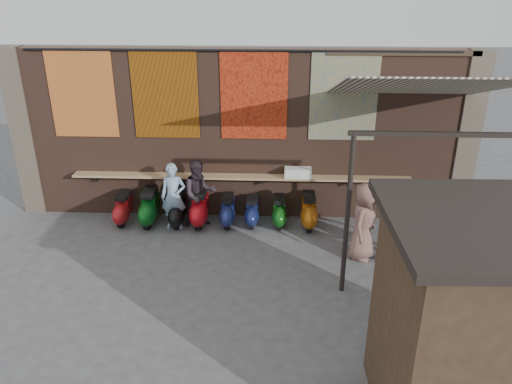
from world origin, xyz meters
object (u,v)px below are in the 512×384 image
scooter_stool_3 (200,208)px  scooter_stool_6 (279,212)px  market_stall (497,333)px  scooter_stool_1 (150,208)px  diner_left (173,197)px  scooter_stool_0 (123,208)px  scooter_stool_5 (252,212)px  scooter_stool_4 (228,211)px  shopper_grey (412,231)px  diner_right (199,194)px  scooter_stool_7 (309,211)px  scooter_stool_2 (178,211)px  shelf_box (298,173)px  shopper_navy (435,229)px  shopper_tan (364,221)px

scooter_stool_3 → scooter_stool_6: size_ratio=1.21×
market_stall → scooter_stool_1: bearing=134.7°
scooter_stool_1 → diner_left: 0.75m
scooter_stool_0 → scooter_stool_5: (3.07, 0.03, -0.03)m
scooter_stool_4 → market_stall: size_ratio=0.26×
scooter_stool_4 → shopper_grey: shopper_grey is taller
scooter_stool_4 → diner_right: bearing=-175.9°
scooter_stool_1 → scooter_stool_3: size_ratio=0.99×
scooter_stool_4 → scooter_stool_7: bearing=-0.7°
scooter_stool_2 → market_stall: (5.06, -5.50, 1.09)m
scooter_stool_2 → shopper_grey: size_ratio=0.44×
scooter_stool_4 → scooter_stool_7: 1.91m
shopper_grey → market_stall: 3.79m
scooter_stool_1 → diner_left: bearing=-14.6°
diner_right → scooter_stool_5: bearing=-17.9°
shelf_box → scooter_stool_6: 1.02m
scooter_stool_6 → market_stall: bearing=-64.5°
scooter_stool_0 → scooter_stool_7: size_ratio=0.93×
scooter_stool_4 → diner_right: (-0.65, -0.05, 0.45)m
shopper_grey → market_stall: market_stall is taller
diner_left → shopper_grey: shopper_grey is taller
diner_left → scooter_stool_1: bearing=164.9°
scooter_stool_3 → scooter_stool_4: (0.66, 0.02, -0.06)m
scooter_stool_1 → scooter_stool_5: 2.43m
shelf_box → scooter_stool_1: 3.60m
shelf_box → market_stall: size_ratio=0.21×
scooter_stool_2 → diner_left: 0.46m
diner_left → diner_right: size_ratio=0.98×
scooter_stool_0 → diner_right: size_ratio=0.48×
scooter_stool_0 → shopper_navy: shopper_navy is taller
scooter_stool_7 → scooter_stool_5: bearing=178.3°
scooter_stool_2 → scooter_stool_3: bearing=3.5°
scooter_stool_2 → diner_right: (0.54, 0.00, 0.45)m
scooter_stool_7 → market_stall: market_stall is taller
shelf_box → scooter_stool_1: (-3.49, -0.33, -0.82)m
scooter_stool_1 → scooter_stool_4: scooter_stool_1 is taller
diner_right → market_stall: bearing=-71.5°
scooter_stool_1 → scooter_stool_4: bearing=1.0°
scooter_stool_5 → diner_left: bearing=-173.2°
scooter_stool_0 → shopper_tan: (5.44, -1.37, 0.46)m
scooter_stool_7 → diner_left: 3.17m
scooter_stool_7 → shopper_tan: 1.75m
scooter_stool_5 → shopper_grey: shopper_grey is taller
scooter_stool_0 → scooter_stool_3: scooter_stool_3 is taller
scooter_stool_1 → shopper_tan: size_ratio=0.53×
shelf_box → scooter_stool_7: 0.94m
scooter_stool_5 → shopper_grey: 3.76m
shopper_tan → shelf_box: bearing=65.1°
scooter_stool_3 → scooter_stool_7: 2.57m
shopper_tan → diner_right: bearing=96.7°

